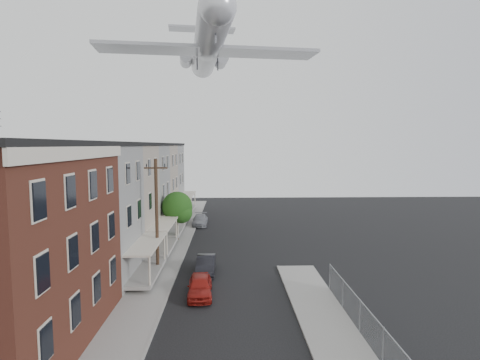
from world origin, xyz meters
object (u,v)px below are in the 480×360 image
object	(u,v)px
car_mid	(206,265)
car_far	(200,220)
street_tree	(178,208)
car_near	(200,286)
utility_pole	(157,214)
airplane	(208,46)

from	to	relation	value
car_mid	car_far	xyz separation A→B (m)	(-1.80, 17.69, -0.02)
street_tree	car_near	size ratio (longest dim) A/B	1.31
utility_pole	car_mid	world-z (taller)	utility_pole
utility_pole	car_mid	distance (m)	5.52
street_tree	car_near	bearing A→B (deg)	-77.06
car_far	airplane	size ratio (longest dim) A/B	0.18
street_tree	car_near	xyz separation A→B (m)	(3.36, -14.62, -2.77)
street_tree	utility_pole	bearing A→B (deg)	-91.89
car_far	airplane	bearing A→B (deg)	-79.45
utility_pole	car_near	size ratio (longest dim) A/B	2.26
street_tree	airplane	bearing A→B (deg)	7.89
street_tree	car_mid	distance (m)	11.05
car_near	street_tree	bearing A→B (deg)	100.12
airplane	street_tree	bearing A→B (deg)	-172.11
utility_pole	car_near	world-z (taller)	utility_pole
airplane	car_far	bearing A→B (deg)	101.86
airplane	car_mid	bearing A→B (deg)	-88.36
utility_pole	airplane	bearing A→B (deg)	71.35
street_tree	car_mid	world-z (taller)	street_tree
utility_pole	car_far	bearing A→B (deg)	83.48
utility_pole	car_mid	xyz separation A→B (m)	(3.80, -0.20, -4.00)
utility_pole	car_mid	bearing A→B (deg)	-2.97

